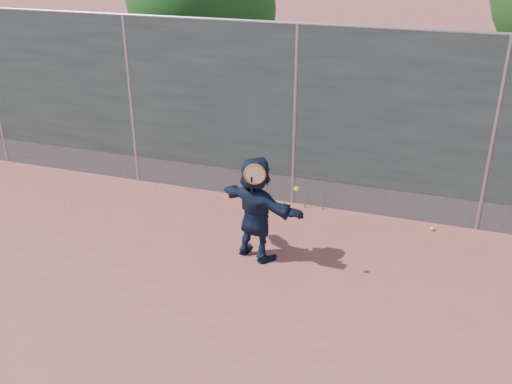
% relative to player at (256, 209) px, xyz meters
% --- Properties ---
extents(ground, '(80.00, 80.00, 0.00)m').
position_rel_player_xyz_m(ground, '(0.03, -1.62, -0.76)').
color(ground, '#9E4C42').
rests_on(ground, ground).
extents(player, '(1.48, 0.96, 1.53)m').
position_rel_player_xyz_m(player, '(0.00, 0.00, 0.00)').
color(player, '#121C31').
rests_on(player, ground).
extents(ball_ground, '(0.07, 0.07, 0.07)m').
position_rel_player_xyz_m(ball_ground, '(2.37, 1.60, -0.73)').
color(ball_ground, '#ADE432').
rests_on(ball_ground, ground).
extents(fence, '(20.00, 0.06, 3.03)m').
position_rel_player_xyz_m(fence, '(0.03, 1.88, 0.82)').
color(fence, '#38423D').
rests_on(fence, ground).
extents(swing_action, '(0.77, 0.21, 0.51)m').
position_rel_player_xyz_m(swing_action, '(0.11, -0.21, 0.58)').
color(swing_action, orange).
rests_on(swing_action, ground).
extents(weed_clump, '(0.68, 0.07, 0.30)m').
position_rel_player_xyz_m(weed_clump, '(0.32, 1.76, -0.63)').
color(weed_clump, '#387226').
rests_on(weed_clump, ground).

